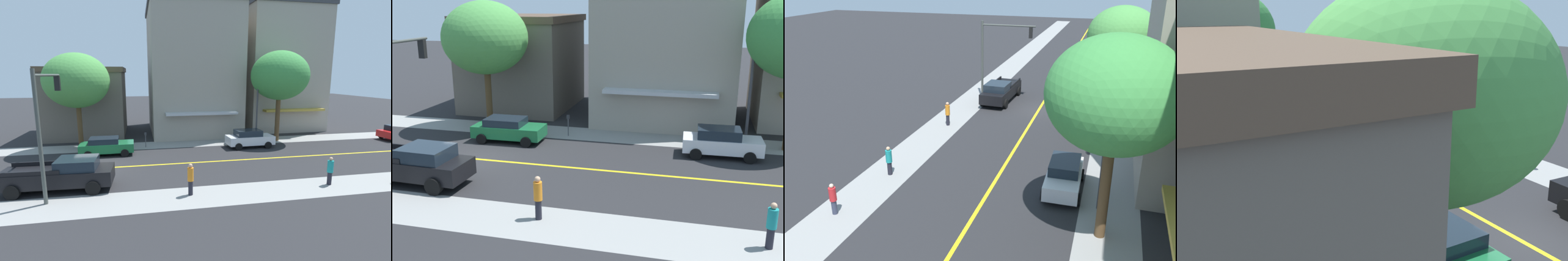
% 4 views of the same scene
% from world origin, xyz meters
% --- Properties ---
extents(ground_plane, '(140.00, 140.00, 0.00)m').
position_xyz_m(ground_plane, '(0.00, 0.00, 0.00)').
color(ground_plane, '#262628').
extents(sidewalk_left, '(2.84, 126.00, 0.01)m').
position_xyz_m(sidewalk_left, '(-6.16, 0.00, 0.00)').
color(sidewalk_left, gray).
rests_on(sidewalk_left, ground).
extents(sidewalk_right, '(2.84, 126.00, 0.01)m').
position_xyz_m(sidewalk_right, '(6.16, 0.00, 0.00)').
color(sidewalk_right, gray).
rests_on(sidewalk_right, ground).
extents(road_centerline_stripe, '(0.20, 126.00, 0.00)m').
position_xyz_m(road_centerline_stripe, '(0.00, 0.00, 0.00)').
color(road_centerline_stripe, yellow).
rests_on(road_centerline_stripe, ground).
extents(tan_rowhouse, '(9.03, 8.14, 7.31)m').
position_xyz_m(tan_rowhouse, '(-13.06, -2.38, 3.67)').
color(tan_rowhouse, '#665B51').
rests_on(tan_rowhouse, ground).
extents(brick_apartment_block, '(12.56, 9.70, 14.09)m').
position_xyz_m(brick_apartment_block, '(-13.05, 9.15, 7.06)').
color(brick_apartment_block, '#A39989').
rests_on(brick_apartment_block, ground).
extents(street_tree_left_near, '(5.51, 5.51, 8.40)m').
position_xyz_m(street_tree_left_near, '(-5.97, -2.08, 6.03)').
color(street_tree_left_near, brown).
rests_on(street_tree_left_near, ground).
extents(fire_hydrant, '(0.44, 0.24, 0.73)m').
position_xyz_m(fire_hydrant, '(-5.55, -0.97, 0.36)').
color(fire_hydrant, yellow).
rests_on(fire_hydrant, ground).
extents(parking_meter, '(0.12, 0.18, 1.38)m').
position_xyz_m(parking_meter, '(-5.49, 3.58, 0.91)').
color(parking_meter, '#4C4C51').
rests_on(parking_meter, ground).
extents(street_lamp, '(0.70, 0.36, 7.12)m').
position_xyz_m(street_lamp, '(-5.60, 14.35, 4.34)').
color(street_lamp, '#38383D').
rests_on(street_lamp, ground).
extents(white_sedan_left_curb, '(2.04, 4.28, 1.62)m').
position_xyz_m(white_sedan_left_curb, '(-3.71, 12.91, 0.84)').
color(white_sedan_left_curb, silver).
rests_on(white_sedan_left_curb, ground).
extents(green_sedan_left_curb, '(2.14, 4.32, 1.47)m').
position_xyz_m(green_sedan_left_curb, '(-3.51, 0.35, 0.78)').
color(green_sedan_left_curb, '#196638').
rests_on(green_sedan_left_curb, ground).
extents(black_pickup_truck, '(2.49, 6.16, 1.85)m').
position_xyz_m(black_pickup_truck, '(3.69, -1.43, 0.94)').
color(black_pickup_truck, black).
rests_on(black_pickup_truck, ground).
extents(pedestrian_teal_shirt, '(0.35, 0.35, 1.72)m').
position_xyz_m(pedestrian_teal_shirt, '(5.96, 14.24, 0.91)').
color(pedestrian_teal_shirt, black).
rests_on(pedestrian_teal_shirt, ground).
extents(pedestrian_orange_shirt, '(0.34, 0.34, 1.80)m').
position_xyz_m(pedestrian_orange_shirt, '(5.84, 5.71, 0.96)').
color(pedestrian_orange_shirt, black).
rests_on(pedestrian_orange_shirt, ground).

